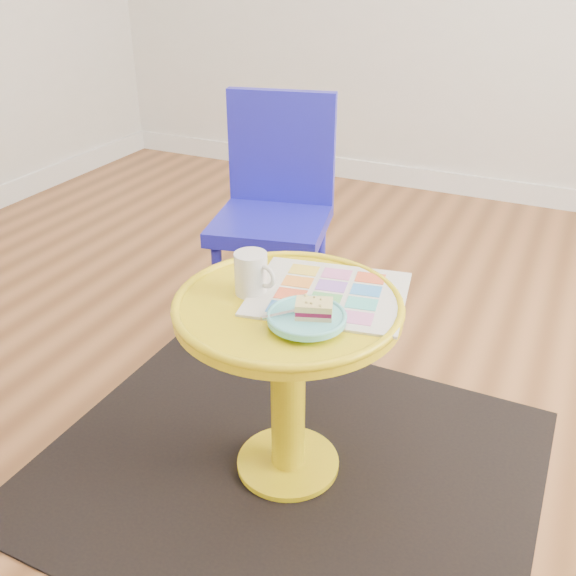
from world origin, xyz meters
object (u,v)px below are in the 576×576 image
at_px(side_table, 288,354).
at_px(mug, 252,272).
at_px(plate, 307,318).
at_px(newspaper, 329,294).
at_px(chair, 275,202).

xyz_separation_m(side_table, mug, (-0.10, 0.01, 0.20)).
bearing_deg(side_table, plate, -42.53).
distance_m(newspaper, plate, 0.15).
height_order(mug, plate, mug).
bearing_deg(newspaper, mug, -168.21).
xyz_separation_m(chair, plate, (0.45, -0.74, 0.05)).
xyz_separation_m(mug, plate, (0.18, -0.08, -0.04)).
relative_size(newspaper, mug, 3.24).
height_order(side_table, plate, plate).
xyz_separation_m(side_table, plate, (0.08, -0.07, 0.17)).
bearing_deg(newspaper, chair, 116.39).
height_order(side_table, mug, mug).
bearing_deg(mug, plate, -12.37).
bearing_deg(chair, newspaper, -66.40).
bearing_deg(plate, chair, 121.02).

